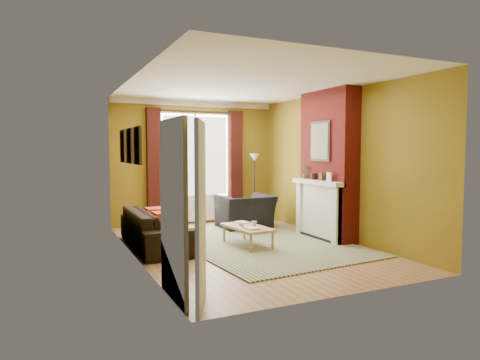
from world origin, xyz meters
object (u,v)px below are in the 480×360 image
(sofa, at_px, (157,228))
(floor_lamp, at_px, (255,168))
(coffee_table, at_px, (247,228))
(wicker_stool, at_px, (234,214))
(armchair, at_px, (245,212))

(sofa, relative_size, floor_lamp, 1.39)
(coffee_table, xyz_separation_m, wicker_stool, (0.68, 2.10, -0.08))
(sofa, xyz_separation_m, coffee_table, (1.45, -0.63, -0.01))
(coffee_table, bearing_deg, floor_lamp, 56.04)
(wicker_stool, distance_m, floor_lamp, 1.21)
(armchair, height_order, coffee_table, armchair)
(sofa, relative_size, armchair, 2.02)
(armchair, bearing_deg, floor_lamp, -129.71)
(armchair, xyz_separation_m, coffee_table, (-0.71, -1.60, -0.04))
(armchair, distance_m, floor_lamp, 1.28)
(floor_lamp, bearing_deg, coffee_table, -119.32)
(floor_lamp, bearing_deg, wicker_stool, -162.08)
(coffee_table, relative_size, wicker_stool, 2.35)
(coffee_table, bearing_deg, sofa, 152.01)
(sofa, bearing_deg, armchair, -65.71)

